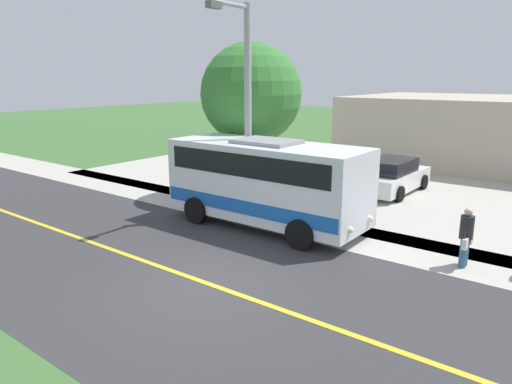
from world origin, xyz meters
The scene contains 10 objects.
ground_plane centered at (0.00, 0.00, 0.00)m, with size 120.00×120.00×0.00m, color #3D6633.
road_surface centered at (0.00, 0.00, 0.00)m, with size 8.00×100.00×0.01m, color #333335.
sidewalk centered at (-5.20, 0.00, 0.00)m, with size 2.40×100.00×0.01m, color #B2ADA3.
parking_lot_surface centered at (-12.40, 3.00, 0.00)m, with size 14.00×36.00×0.01m, color #B2ADA3.
road_centre_line centered at (0.00, 0.00, 0.01)m, with size 0.16×100.00×0.00m, color gold.
shuttle_bus_front centered at (-4.50, -1.56, 1.58)m, with size 2.64×6.77×2.88m.
pedestrian_with_bags centered at (-4.83, 4.56, 0.85)m, with size 0.72×0.34×1.59m.
street_light_pole centered at (-4.86, -2.72, 3.97)m, with size 1.97×0.24×7.13m.
parked_car_near centered at (-11.48, -0.04, 0.69)m, with size 4.44×2.09×1.45m.
tree_curbside centered at (-7.40, -4.45, 4.14)m, with size 4.01×4.01×6.16m.
Camera 1 is at (7.54, 7.16, 4.85)m, focal length 32.83 mm.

